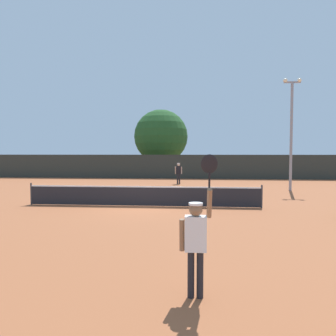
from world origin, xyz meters
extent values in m
plane|color=#9E5633|center=(0.00, 0.00, 0.00)|extent=(120.00, 120.00, 0.00)
cube|color=#232328|center=(0.00, 0.00, 0.48)|extent=(11.13, 0.03, 0.91)
cube|color=white|center=(0.00, 0.00, 0.93)|extent=(11.13, 0.04, 0.06)
cylinder|color=#333338|center=(-5.56, 0.00, 0.54)|extent=(0.08, 0.08, 1.07)
cylinder|color=#333338|center=(5.56, 0.00, 0.54)|extent=(0.08, 0.08, 1.07)
cube|color=#2D332D|center=(0.00, 15.90, 1.18)|extent=(39.53, 0.12, 2.35)
cube|color=white|center=(2.49, -9.18, 1.15)|extent=(0.38, 0.22, 0.62)
sphere|color=#8C6647|center=(2.49, -9.18, 1.57)|extent=(0.24, 0.24, 0.24)
cylinder|color=white|center=(2.49, -9.18, 1.67)|extent=(0.25, 0.25, 0.04)
cylinder|color=black|center=(2.41, -9.18, 0.42)|extent=(0.12, 0.12, 0.84)
cylinder|color=black|center=(2.57, -9.18, 0.42)|extent=(0.12, 0.12, 0.84)
cylinder|color=#8C6647|center=(2.25, -9.18, 1.12)|extent=(0.09, 0.18, 0.59)
cylinder|color=#8C6647|center=(2.73, -9.10, 1.67)|extent=(0.09, 0.33, 0.57)
cylinder|color=black|center=(2.73, -9.04, 2.07)|extent=(0.04, 0.11, 0.28)
ellipsoid|color=black|center=(2.73, -8.98, 2.36)|extent=(0.30, 0.13, 0.36)
cube|color=black|center=(1.16, 10.56, 1.15)|extent=(0.38, 0.22, 0.62)
sphere|color=beige|center=(1.16, 10.56, 1.58)|extent=(0.24, 0.24, 0.24)
cylinder|color=white|center=(1.16, 10.56, 1.68)|extent=(0.25, 0.25, 0.04)
cylinder|color=black|center=(1.08, 10.56, 0.42)|extent=(0.12, 0.12, 0.84)
cylinder|color=black|center=(1.24, 10.56, 0.42)|extent=(0.12, 0.12, 0.84)
cylinder|color=beige|center=(0.92, 10.56, 1.12)|extent=(0.09, 0.18, 0.59)
cylinder|color=beige|center=(1.40, 10.56, 1.12)|extent=(0.09, 0.16, 0.59)
sphere|color=#CCE033|center=(2.54, -0.69, 0.03)|extent=(0.07, 0.07, 0.07)
cylinder|color=gray|center=(8.89, 6.85, 3.59)|extent=(0.18, 0.18, 7.17)
cube|color=gray|center=(8.89, 6.85, 7.22)|extent=(1.10, 0.10, 0.10)
sphere|color=#F2EDCC|center=(8.44, 6.85, 7.35)|extent=(0.28, 0.28, 0.28)
sphere|color=#F2EDCC|center=(9.34, 6.85, 7.35)|extent=(0.28, 0.28, 0.28)
cylinder|color=brown|center=(-1.50, 21.89, 1.05)|extent=(0.56, 0.56, 2.10)
sphere|color=#235123|center=(-1.50, 21.89, 4.46)|extent=(6.29, 6.29, 6.29)
cube|color=red|center=(-8.40, 21.96, 0.60)|extent=(2.26, 4.35, 0.90)
cube|color=#2D333D|center=(-8.40, 21.66, 1.37)|extent=(1.88, 2.34, 0.64)
cylinder|color=black|center=(-9.25, 23.36, 0.30)|extent=(0.22, 0.60, 0.60)
cylinder|color=black|center=(-7.55, 23.36, 0.30)|extent=(0.22, 0.60, 0.60)
cylinder|color=black|center=(-9.25, 20.56, 0.30)|extent=(0.22, 0.60, 0.60)
cylinder|color=black|center=(-7.55, 20.56, 0.30)|extent=(0.22, 0.60, 0.60)
cube|color=#B7B7BC|center=(-3.32, 23.11, 0.60)|extent=(2.25, 4.35, 0.90)
cube|color=#2D333D|center=(-3.32, 22.81, 1.37)|extent=(1.88, 2.34, 0.64)
cylinder|color=black|center=(-4.17, 24.51, 0.30)|extent=(0.22, 0.60, 0.60)
cylinder|color=black|center=(-2.47, 24.51, 0.30)|extent=(0.22, 0.60, 0.60)
cylinder|color=black|center=(-4.17, 21.71, 0.30)|extent=(0.22, 0.60, 0.60)
cylinder|color=black|center=(-2.47, 21.71, 0.30)|extent=(0.22, 0.60, 0.60)
cube|color=#B7B7BC|center=(9.51, 22.52, 0.60)|extent=(2.02, 4.25, 0.90)
cube|color=#2D333D|center=(9.51, 22.22, 1.37)|extent=(1.76, 2.25, 0.64)
cylinder|color=black|center=(8.66, 23.92, 0.30)|extent=(0.22, 0.60, 0.60)
cylinder|color=black|center=(10.36, 23.92, 0.30)|extent=(0.22, 0.60, 0.60)
cylinder|color=black|center=(8.66, 21.12, 0.30)|extent=(0.22, 0.60, 0.60)
cylinder|color=black|center=(10.36, 21.12, 0.30)|extent=(0.22, 0.60, 0.60)
camera|label=1|loc=(2.46, -14.58, 2.57)|focal=33.20mm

